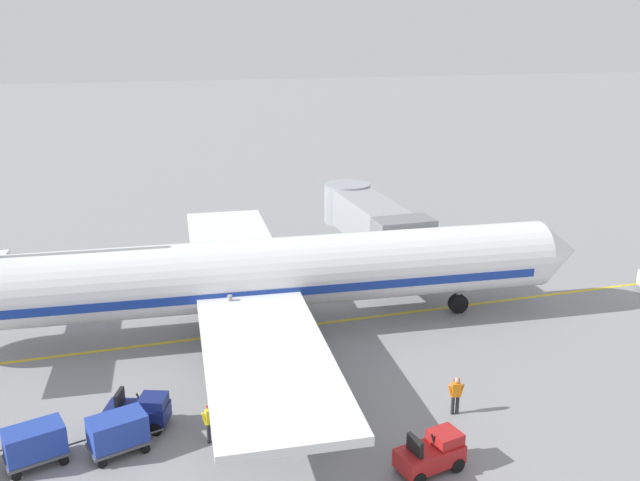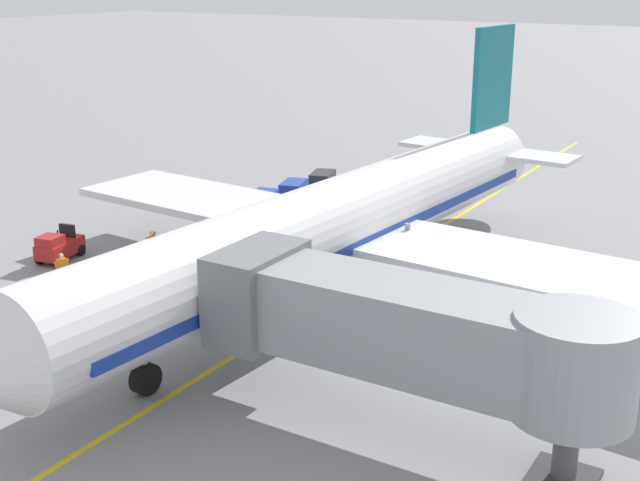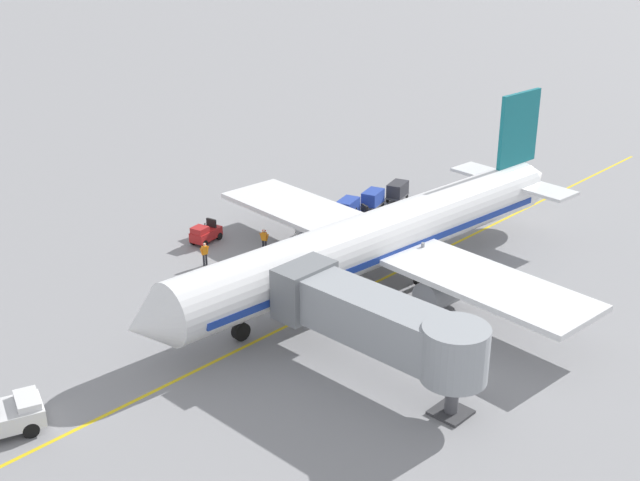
# 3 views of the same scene
# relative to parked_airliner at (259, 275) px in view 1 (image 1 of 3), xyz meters

# --- Properties ---
(ground_plane) EXTENTS (400.00, 400.00, 0.00)m
(ground_plane) POSITION_rel_parked_airliner_xyz_m (0.09, 0.80, -3.19)
(ground_plane) COLOR gray
(gate_lead_in_line) EXTENTS (0.24, 80.00, 0.01)m
(gate_lead_in_line) POSITION_rel_parked_airliner_xyz_m (0.09, 0.80, -3.18)
(gate_lead_in_line) COLOR gold
(gate_lead_in_line) RESTS_ON ground
(parked_airliner) EXTENTS (30.31, 37.35, 10.63)m
(parked_airliner) POSITION_rel_parked_airliner_xyz_m (0.00, 0.00, 0.00)
(parked_airliner) COLOR white
(parked_airliner) RESTS_ON ground
(jet_bridge) EXTENTS (12.93, 3.50, 4.98)m
(jet_bridge) POSITION_rel_parked_airliner_xyz_m (-7.53, 9.20, 0.27)
(jet_bridge) COLOR #93999E
(jet_bridge) RESTS_ON ground
(baggage_tug_lead) EXTENTS (1.99, 2.76, 1.62)m
(baggage_tug_lead) POSITION_rel_parked_airliner_xyz_m (7.74, -6.61, -2.47)
(baggage_tug_lead) COLOR navy
(baggage_tug_lead) RESTS_ON ground
(baggage_tug_trailing) EXTENTS (1.72, 2.69, 1.62)m
(baggage_tug_trailing) POSITION_rel_parked_airliner_xyz_m (13.74, 3.54, -2.47)
(baggage_tug_trailing) COLOR #B21E1E
(baggage_tug_trailing) RESTS_ON ground
(baggage_tug_spare) EXTENTS (1.41, 2.56, 1.62)m
(baggage_tug_spare) POSITION_rel_parked_airliner_xyz_m (7.73, -1.55, -2.47)
(baggage_tug_spare) COLOR silver
(baggage_tug_spare) RESTS_ON ground
(baggage_cart_front) EXTENTS (1.88, 2.97, 1.58)m
(baggage_cart_front) POSITION_rel_parked_airliner_xyz_m (9.34, -7.46, -2.24)
(baggage_cart_front) COLOR #4C4C51
(baggage_cart_front) RESTS_ON ground
(baggage_cart_second_in_train) EXTENTS (1.88, 2.97, 1.58)m
(baggage_cart_second_in_train) POSITION_rel_parked_airliner_xyz_m (9.22, -10.41, -2.24)
(baggage_cart_second_in_train) COLOR #4C4C51
(baggage_cart_second_in_train) RESTS_ON ground
(ground_crew_wing_walker) EXTENTS (0.69, 0.38, 1.69)m
(ground_crew_wing_walker) POSITION_rel_parked_airliner_xyz_m (9.37, 1.61, -2.23)
(ground_crew_wing_walker) COLOR #232328
(ground_crew_wing_walker) RESTS_ON ground
(ground_crew_loader) EXTENTS (0.30, 0.73, 1.69)m
(ground_crew_loader) POSITION_rel_parked_airliner_xyz_m (10.55, 6.18, -2.23)
(ground_crew_loader) COLOR #232328
(ground_crew_loader) RESTS_ON ground
(ground_crew_marshaller) EXTENTS (0.31, 0.73, 1.69)m
(ground_crew_marshaller) POSITION_rel_parked_airliner_xyz_m (9.63, -3.97, -2.23)
(ground_crew_marshaller) COLOR #232328
(ground_crew_marshaller) RESTS_ON ground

